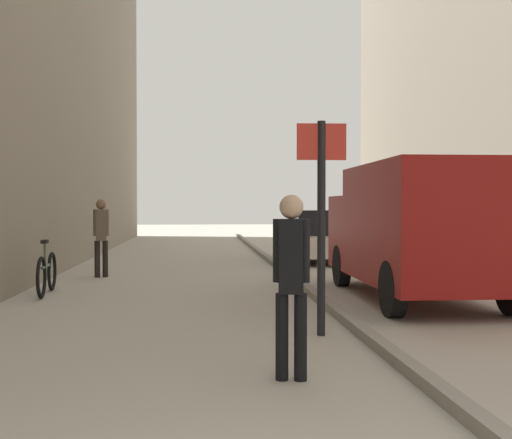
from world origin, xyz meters
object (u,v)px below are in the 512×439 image
Objects in this scene: street_sign_post at (321,208)px; bicycle_leaning at (47,273)px; parked_car at (320,236)px; pedestrian_mid_block at (101,232)px; pedestrian_main_foreground at (291,273)px; delivery_van at (415,227)px.

bicycle_leaning is (-4.17, 3.96, -1.16)m from street_sign_post.
bicycle_leaning is (-6.12, -6.41, -0.33)m from parked_car.
pedestrian_mid_block reaches higher than parked_car.
delivery_van is at bearing 70.79° from pedestrian_main_foreground.
pedestrian_main_foreground is 12.59m from parked_car.
parked_car is at bearing 92.39° from delivery_van.
parked_car is at bearing 43.09° from bicycle_leaning.
delivery_van is at bearing -41.51° from pedestrian_mid_block.
pedestrian_mid_block reaches higher than bicycle_leaning.
delivery_van is 7.55m from parked_car.
delivery_van reaches higher than bicycle_leaning.
street_sign_post reaches higher than bicycle_leaning.
pedestrian_mid_block is at bearing 75.46° from bicycle_leaning.
parked_car is 1.64× the size of street_sign_post.
bicycle_leaning is at bearing 170.84° from delivery_van.
delivery_van is at bearing -13.25° from bicycle_leaning.
bicycle_leaning is (-0.54, -2.71, -0.61)m from pedestrian_mid_block.
street_sign_post is 1.47× the size of bicycle_leaning.
street_sign_post is at bearing -126.28° from delivery_van.
delivery_van reaches higher than pedestrian_mid_block.
bicycle_leaning is at bearing 131.92° from pedestrian_main_foreground.
street_sign_post is (3.63, -6.67, 0.55)m from pedestrian_mid_block.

